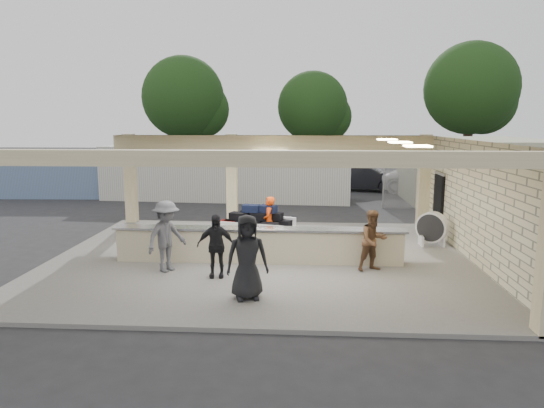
# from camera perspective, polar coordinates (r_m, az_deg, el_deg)

# --- Properties ---
(ground) EXTENTS (120.00, 120.00, 0.00)m
(ground) POSITION_cam_1_polar(r_m,az_deg,el_deg) (14.32, -1.39, -6.61)
(ground) COLOR #272729
(ground) RESTS_ON ground
(pavilion) EXTENTS (12.01, 10.00, 3.55)m
(pavilion) POSITION_cam_1_polar(r_m,az_deg,el_deg) (14.64, -0.36, -0.82)
(pavilion) COLOR slate
(pavilion) RESTS_ON ground
(baggage_counter) EXTENTS (8.20, 0.58, 0.98)m
(baggage_counter) POSITION_cam_1_polar(r_m,az_deg,el_deg) (13.69, -1.58, -4.84)
(baggage_counter) COLOR beige
(baggage_counter) RESTS_ON pavilion
(luggage_cart) EXTENTS (2.53, 1.93, 1.31)m
(luggage_cart) POSITION_cam_1_polar(r_m,az_deg,el_deg) (15.44, -1.94, -2.33)
(luggage_cart) COLOR white
(luggage_cart) RESTS_ON pavilion
(drum_fan) EXTENTS (0.99, 0.83, 1.09)m
(drum_fan) POSITION_cam_1_polar(r_m,az_deg,el_deg) (16.25, 18.31, -2.65)
(drum_fan) COLOR white
(drum_fan) RESTS_ON pavilion
(baggage_handler) EXTENTS (0.35, 0.60, 1.60)m
(baggage_handler) POSITION_cam_1_polar(r_m,az_deg,el_deg) (15.26, -0.37, -2.11)
(baggage_handler) COLOR #FC460D
(baggage_handler) RESTS_ON pavilion
(passenger_a) EXTENTS (0.87, 0.63, 1.63)m
(passenger_a) POSITION_cam_1_polar(r_m,az_deg,el_deg) (13.08, 11.83, -4.24)
(passenger_a) COLOR brown
(passenger_a) RESTS_ON pavilion
(passenger_b) EXTENTS (0.97, 0.41, 1.63)m
(passenger_b) POSITION_cam_1_polar(r_m,az_deg,el_deg) (12.39, -6.64, -4.90)
(passenger_b) COLOR black
(passenger_b) RESTS_ON pavilion
(passenger_c) EXTENTS (1.04, 1.25, 1.89)m
(passenger_c) POSITION_cam_1_polar(r_m,az_deg,el_deg) (13.03, -12.30, -3.73)
(passenger_c) COLOR #4E4E53
(passenger_c) RESTS_ON pavilion
(passenger_d) EXTENTS (1.00, 0.59, 1.91)m
(passenger_d) POSITION_cam_1_polar(r_m,az_deg,el_deg) (10.81, -2.94, -6.25)
(passenger_d) COLOR black
(passenger_d) RESTS_ON pavilion
(car_white_a) EXTENTS (6.03, 4.34, 1.56)m
(car_white_a) POSITION_cam_1_polar(r_m,az_deg,el_deg) (28.51, 18.60, 2.67)
(car_white_a) COLOR white
(car_white_a) RESTS_ON ground
(car_white_b) EXTENTS (5.20, 3.53, 1.54)m
(car_white_b) POSITION_cam_1_polar(r_m,az_deg,el_deg) (29.32, 25.72, 2.37)
(car_white_b) COLOR white
(car_white_b) RESTS_ON ground
(car_dark) EXTENTS (5.03, 2.78, 1.59)m
(car_dark) POSITION_cam_1_polar(r_m,az_deg,el_deg) (28.93, 10.66, 3.13)
(car_dark) COLOR black
(car_dark) RESTS_ON ground
(container_white) EXTENTS (12.88, 3.46, 2.76)m
(container_white) POSITION_cam_1_polar(r_m,az_deg,el_deg) (25.21, -5.47, 3.64)
(container_white) COLOR silver
(container_white) RESTS_ON ground
(container_blue) EXTENTS (9.44, 2.62, 2.43)m
(container_blue) POSITION_cam_1_polar(r_m,az_deg,el_deg) (28.70, -24.05, 3.25)
(container_blue) COLOR #6880A7
(container_blue) RESTS_ON ground
(fence) EXTENTS (12.06, 0.06, 2.03)m
(fence) POSITION_cam_1_polar(r_m,az_deg,el_deg) (24.90, 26.72, 1.82)
(fence) COLOR gray
(fence) RESTS_ON ground
(tree_left) EXTENTS (6.60, 6.30, 9.00)m
(tree_left) POSITION_cam_1_polar(r_m,az_deg,el_deg) (38.91, -9.85, 11.87)
(tree_left) COLOR #382619
(tree_left) RESTS_ON ground
(tree_mid) EXTENTS (6.00, 5.60, 8.00)m
(tree_mid) POSITION_cam_1_polar(r_m,az_deg,el_deg) (39.88, 5.26, 11.02)
(tree_mid) COLOR #382619
(tree_mid) RESTS_ON ground
(tree_right) EXTENTS (7.20, 7.00, 10.00)m
(tree_right) POSITION_cam_1_polar(r_m,az_deg,el_deg) (41.07, 22.70, 12.03)
(tree_right) COLOR #382619
(tree_right) RESTS_ON ground
(adjacent_building) EXTENTS (6.00, 8.00, 3.20)m
(adjacent_building) POSITION_cam_1_polar(r_m,az_deg,el_deg) (25.23, 22.80, 3.44)
(adjacent_building) COLOR beige
(adjacent_building) RESTS_ON ground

